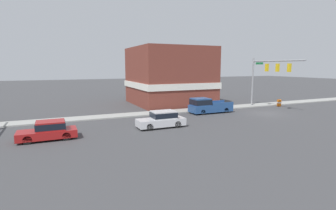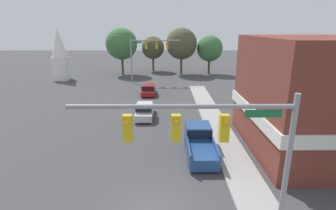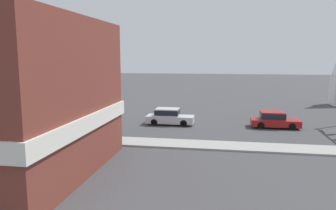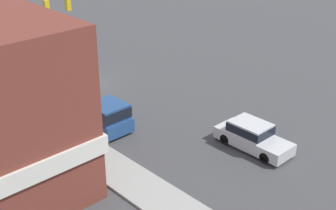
{
  "view_description": "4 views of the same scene",
  "coord_description": "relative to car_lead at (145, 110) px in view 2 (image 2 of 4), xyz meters",
  "views": [
    {
      "loc": [
        -24.49,
        24.38,
        5.85
      ],
      "look_at": [
        0.7,
        13.18,
        1.77
      ],
      "focal_mm": 28.0,
      "sensor_mm": 36.0,
      "label": 1
    },
    {
      "loc": [
        0.75,
        -11.95,
        9.4
      ],
      "look_at": [
        0.89,
        12.0,
        2.26
      ],
      "focal_mm": 28.0,
      "sensor_mm": 36.0,
      "label": 2
    },
    {
      "loc": [
        29.59,
        20.16,
        6.6
      ],
      "look_at": [
        0.61,
        15.13,
        2.27
      ],
      "focal_mm": 35.0,
      "sensor_mm": 36.0,
      "label": 3
    },
    {
      "loc": [
        18.21,
        28.77,
        14.01
      ],
      "look_at": [
        0.89,
        10.39,
        2.05
      ],
      "focal_mm": 50.0,
      "sensor_mm": 36.0,
      "label": 4
    }
  ],
  "objects": [
    {
      "name": "ground_plane",
      "position": [
        1.62,
        -14.84,
        -0.82
      ],
      "size": [
        200.0,
        200.0,
        0.0
      ],
      "primitive_type": "plane",
      "color": "#424244"
    },
    {
      "name": "sidewalk_curb",
      "position": [
        7.32,
        -14.84,
        -0.75
      ],
      "size": [
        2.4,
        60.0,
        0.14
      ],
      "color": "#9E9E99",
      "rests_on": "ground"
    },
    {
      "name": "near_signal_assembly",
      "position": [
        4.25,
        -17.45,
        4.42
      ],
      "size": [
        8.71,
        0.49,
        7.05
      ],
      "color": "gray",
      "rests_on": "ground"
    },
    {
      "name": "far_signal_assembly",
      "position": [
        -0.87,
        18.37,
        4.94
      ],
      "size": [
        8.45,
        0.49,
        7.75
      ],
      "color": "gray",
      "rests_on": "ground"
    },
    {
      "name": "car_lead",
      "position": [
        0.0,
        0.0,
        0.0
      ],
      "size": [
        1.8,
        4.62,
        1.59
      ],
      "color": "black",
      "rests_on": "ground"
    },
    {
      "name": "car_second_ahead",
      "position": [
        -0.25,
        9.97,
        -0.04
      ],
      "size": [
        1.87,
        4.45,
        1.51
      ],
      "color": "black",
      "rests_on": "ground"
    },
    {
      "name": "pickup_truck_parked",
      "position": [
        4.9,
        -8.19,
        0.13
      ],
      "size": [
        2.04,
        5.49,
        1.94
      ],
      "color": "black",
      "rests_on": "ground"
    },
    {
      "name": "corner_brick_building",
      "position": [
        14.81,
        -7.47,
        3.42
      ],
      "size": [
        11.88,
        11.39,
        8.74
      ],
      "color": "brown",
      "rests_on": "ground"
    },
    {
      "name": "church_steeple",
      "position": [
        -16.92,
        21.17,
        4.06
      ],
      "size": [
        2.78,
        2.78,
        9.32
      ],
      "color": "white",
      "rests_on": "ground"
    },
    {
      "name": "backdrop_tree_left_far",
      "position": [
        -6.62,
        26.79,
        5.36
      ],
      "size": [
        6.25,
        6.25,
        9.31
      ],
      "color": "#4C3823",
      "rests_on": "ground"
    },
    {
      "name": "backdrop_tree_left_mid",
      "position": [
        -0.57,
        31.3,
        4.24
      ],
      "size": [
        4.87,
        4.87,
        7.52
      ],
      "color": "#4C3823",
      "rests_on": "ground"
    },
    {
      "name": "backdrop_tree_center",
      "position": [
        5.39,
        27.12,
        5.35
      ],
      "size": [
        6.26,
        6.26,
        9.31
      ],
      "color": "#4C3823",
      "rests_on": "ground"
    },
    {
      "name": "backdrop_tree_right_mid",
      "position": [
        11.15,
        27.35,
        4.39
      ],
      "size": [
        5.23,
        5.23,
        7.85
      ],
      "color": "#4C3823",
      "rests_on": "ground"
    }
  ]
}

